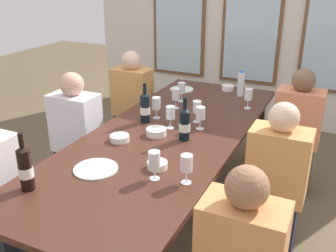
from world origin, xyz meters
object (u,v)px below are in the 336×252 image
at_px(tasting_bowl_1, 157,165).
at_px(wine_glass_8, 197,108).
at_px(wine_bottle_2, 185,124).
at_px(seated_person_2, 133,107).
at_px(tasting_bowl_0, 228,88).
at_px(dining_table, 167,140).
at_px(wine_glass_1, 187,164).
at_px(white_plate_1, 96,169).
at_px(wine_glass_2, 156,104).
at_px(wine_glass_6, 248,95).
at_px(tasting_bowl_2, 156,132).
at_px(wine_glass_3, 176,95).
at_px(tasting_bowl_3, 120,138).
at_px(water_bottle, 241,84).
at_px(white_plate_0, 182,89).
at_px(wine_glass_0, 154,160).
at_px(wine_glass_5, 170,113).
at_px(wine_glass_7, 200,114).
at_px(wine_glass_4, 182,89).
at_px(seated_person_0, 77,141).
at_px(wine_bottle_0, 145,107).
at_px(wine_bottle_1, 25,168).
at_px(seated_person_3, 296,135).
at_px(seated_person_1, 275,186).

height_order(tasting_bowl_1, wine_glass_8, wine_glass_8).
bearing_deg(wine_bottle_2, seated_person_2, 135.93).
bearing_deg(wine_bottle_2, tasting_bowl_0, 93.11).
bearing_deg(wine_glass_8, dining_table, -111.62).
xyz_separation_m(wine_glass_8, seated_person_2, (-0.93, 0.59, -0.33)).
distance_m(tasting_bowl_0, wine_glass_1, 1.82).
relative_size(white_plate_1, wine_glass_1, 1.53).
relative_size(wine_glass_2, wine_glass_6, 1.00).
bearing_deg(tasting_bowl_2, wine_glass_2, 116.71).
bearing_deg(wine_glass_3, tasting_bowl_3, -95.89).
height_order(white_plate_1, water_bottle, water_bottle).
bearing_deg(wine_glass_2, water_bottle, 62.09).
bearing_deg(white_plate_0, wine_glass_0, -71.78).
bearing_deg(wine_glass_2, wine_glass_1, -53.71).
xyz_separation_m(wine_bottle_2, wine_glass_3, (-0.32, 0.56, 0.00)).
distance_m(wine_glass_5, wine_glass_7, 0.22).
bearing_deg(wine_glass_4, wine_glass_5, -74.18).
xyz_separation_m(wine_glass_0, wine_glass_6, (0.18, 1.40, 0.00)).
height_order(tasting_bowl_3, water_bottle, water_bottle).
bearing_deg(wine_glass_2, seated_person_0, -156.52).
xyz_separation_m(wine_bottle_0, seated_person_0, (-0.56, -0.15, -0.33)).
bearing_deg(wine_glass_0, white_plate_1, -171.74).
distance_m(water_bottle, wine_glass_2, 0.97).
xyz_separation_m(wine_glass_2, wine_glass_8, (0.32, 0.06, -0.00)).
xyz_separation_m(wine_glass_2, seated_person_2, (-0.61, 0.65, -0.33)).
bearing_deg(wine_glass_1, wine_bottle_1, -150.51).
distance_m(tasting_bowl_0, seated_person_3, 0.83).
relative_size(water_bottle, wine_glass_4, 1.38).
distance_m(tasting_bowl_2, water_bottle, 1.20).
bearing_deg(seated_person_0, wine_glass_7, 11.50).
xyz_separation_m(wine_glass_3, wine_glass_5, (0.14, -0.42, 0.00)).
height_order(dining_table, wine_glass_8, wine_glass_8).
height_order(tasting_bowl_2, wine_glass_7, wine_glass_7).
relative_size(dining_table, wine_glass_2, 15.72).
height_order(wine_glass_4, wine_glass_8, same).
relative_size(wine_glass_4, wine_glass_6, 1.00).
xyz_separation_m(tasting_bowl_3, wine_glass_8, (0.36, 0.56, 0.10)).
xyz_separation_m(white_plate_1, water_bottle, (0.40, 1.77, 0.11)).
xyz_separation_m(dining_table, wine_bottle_1, (-0.36, -1.02, 0.19)).
bearing_deg(wine_glass_6, wine_glass_1, -89.94).
bearing_deg(tasting_bowl_1, seated_person_1, 35.53).
height_order(white_plate_1, wine_glass_3, wine_glass_3).
bearing_deg(water_bottle, wine_glass_5, -104.78).
bearing_deg(wine_bottle_1, seated_person_1, 39.55).
distance_m(white_plate_0, seated_person_1, 1.58).
distance_m(wine_bottle_2, seated_person_3, 1.18).
xyz_separation_m(dining_table, wine_glass_1, (0.40, -0.59, 0.18)).
bearing_deg(water_bottle, tasting_bowl_1, -92.61).
xyz_separation_m(seated_person_0, seated_person_3, (1.63, 0.90, 0.00)).
bearing_deg(wine_glass_8, wine_glass_1, -72.35).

